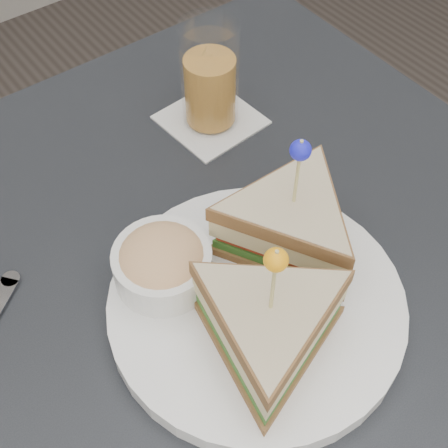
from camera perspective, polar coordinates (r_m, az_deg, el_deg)
table at (r=0.74m, az=-0.16°, el=-6.90°), size 0.80×0.80×0.75m
plate_meal at (r=0.61m, az=3.58°, el=-5.07°), size 0.36×0.35×0.18m
drink_set at (r=0.79m, az=-1.30°, el=12.91°), size 0.12×0.12×0.15m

